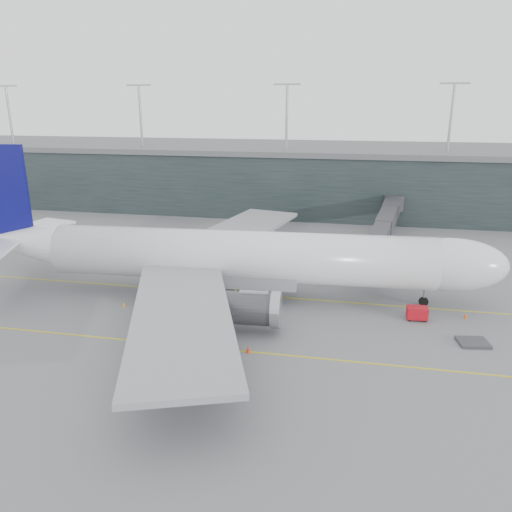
# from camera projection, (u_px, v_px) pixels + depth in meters

# --- Properties ---
(ground) EXTENTS (320.00, 320.00, 0.00)m
(ground) POSITION_uv_depth(u_px,v_px,m) (207.00, 282.00, 74.43)
(ground) COLOR #5D5D62
(ground) RESTS_ON ground
(taxiline_a) EXTENTS (160.00, 0.25, 0.02)m
(taxiline_a) POSITION_uv_depth(u_px,v_px,m) (199.00, 291.00, 70.69)
(taxiline_a) COLOR gold
(taxiline_a) RESTS_ON ground
(taxiline_b) EXTENTS (160.00, 0.25, 0.02)m
(taxiline_b) POSITION_uv_depth(u_px,v_px,m) (155.00, 343.00, 55.71)
(taxiline_b) COLOR gold
(taxiline_b) RESTS_ON ground
(taxiline_lead_main) EXTENTS (0.25, 60.00, 0.02)m
(taxiline_lead_main) POSITION_uv_depth(u_px,v_px,m) (264.00, 246.00, 92.22)
(taxiline_lead_main) COLOR gold
(taxiline_lead_main) RESTS_ON ground
(terminal) EXTENTS (240.00, 36.00, 29.00)m
(terminal) POSITION_uv_depth(u_px,v_px,m) (272.00, 175.00, 126.42)
(terminal) COLOR #1D2727
(terminal) RESTS_ON ground
(main_aircraft) EXTENTS (72.25, 67.81, 20.26)m
(main_aircraft) POSITION_uv_depth(u_px,v_px,m) (237.00, 257.00, 67.20)
(main_aircraft) COLOR silver
(main_aircraft) RESTS_ON ground
(jet_bridge) EXTENTS (9.47, 44.39, 6.77)m
(jet_bridge) POSITION_uv_depth(u_px,v_px,m) (382.00, 219.00, 91.50)
(jet_bridge) COLOR #302F35
(jet_bridge) RESTS_ON ground
(gse_cart) EXTENTS (2.53, 1.68, 1.68)m
(gse_cart) POSITION_uv_depth(u_px,v_px,m) (417.00, 313.00, 61.27)
(gse_cart) COLOR #B10C17
(gse_cart) RESTS_ON ground
(baggage_dolly) EXTENTS (3.62, 3.09, 0.32)m
(baggage_dolly) POSITION_uv_depth(u_px,v_px,m) (473.00, 342.00, 55.38)
(baggage_dolly) COLOR #343439
(baggage_dolly) RESTS_ON ground
(uld_a) EXTENTS (1.82, 1.48, 1.61)m
(uld_a) POSITION_uv_depth(u_px,v_px,m) (193.00, 257.00, 83.38)
(uld_a) COLOR #39393F
(uld_a) RESTS_ON ground
(uld_b) EXTENTS (1.78, 1.45, 1.59)m
(uld_b) POSITION_uv_depth(u_px,v_px,m) (215.00, 252.00, 85.99)
(uld_b) COLOR #39393F
(uld_b) RESTS_ON ground
(uld_c) EXTENTS (2.68, 2.35, 2.08)m
(uld_c) POSITION_uv_depth(u_px,v_px,m) (230.00, 255.00, 83.59)
(uld_c) COLOR #39393F
(uld_c) RESTS_ON ground
(cone_nose) EXTENTS (0.46, 0.46, 0.73)m
(cone_nose) POSITION_uv_depth(u_px,v_px,m) (466.00, 316.00, 61.80)
(cone_nose) COLOR #DB510C
(cone_nose) RESTS_ON ground
(cone_wing_stbd) EXTENTS (0.50, 0.50, 0.79)m
(cone_wing_stbd) POSITION_uv_depth(u_px,v_px,m) (248.00, 349.00, 53.44)
(cone_wing_stbd) COLOR red
(cone_wing_stbd) RESTS_ON ground
(cone_wing_port) EXTENTS (0.40, 0.40, 0.64)m
(cone_wing_port) POSITION_uv_depth(u_px,v_px,m) (288.00, 262.00, 82.63)
(cone_wing_port) COLOR red
(cone_wing_port) RESTS_ON ground
(cone_tail) EXTENTS (0.40, 0.40, 0.64)m
(cone_tail) POSITION_uv_depth(u_px,v_px,m) (124.00, 304.00, 65.37)
(cone_tail) COLOR orange
(cone_tail) RESTS_ON ground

